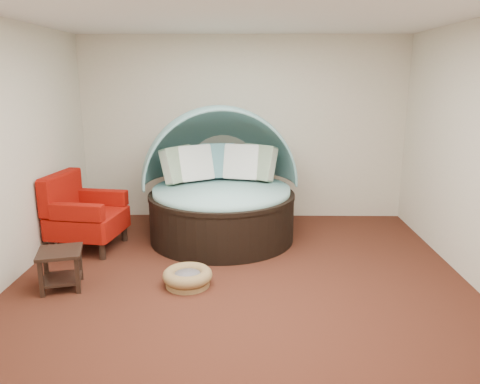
{
  "coord_description": "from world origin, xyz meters",
  "views": [
    {
      "loc": [
        0.07,
        -4.76,
        2.21
      ],
      "look_at": [
        -0.02,
        0.6,
        0.87
      ],
      "focal_mm": 35.0,
      "sensor_mm": 36.0,
      "label": 1
    }
  ],
  "objects_px": {
    "pet_basket": "(188,277)",
    "red_armchair": "(83,214)",
    "canopy_daybed": "(221,177)",
    "side_table": "(61,264)"
  },
  "relations": [
    {
      "from": "pet_basket",
      "to": "red_armchair",
      "type": "distance_m",
      "value": 1.9
    },
    {
      "from": "canopy_daybed",
      "to": "red_armchair",
      "type": "bearing_deg",
      "value": -172.83
    },
    {
      "from": "red_armchair",
      "to": "side_table",
      "type": "height_order",
      "value": "red_armchair"
    },
    {
      "from": "canopy_daybed",
      "to": "side_table",
      "type": "height_order",
      "value": "canopy_daybed"
    },
    {
      "from": "canopy_daybed",
      "to": "side_table",
      "type": "bearing_deg",
      "value": -142.22
    },
    {
      "from": "canopy_daybed",
      "to": "red_armchair",
      "type": "xyz_separation_m",
      "value": [
        -1.76,
        -0.51,
        -0.39
      ]
    },
    {
      "from": "pet_basket",
      "to": "side_table",
      "type": "relative_size",
      "value": 1.21
    },
    {
      "from": "pet_basket",
      "to": "side_table",
      "type": "xyz_separation_m",
      "value": [
        -1.33,
        -0.08,
        0.18
      ]
    },
    {
      "from": "pet_basket",
      "to": "side_table",
      "type": "bearing_deg",
      "value": -176.62
    },
    {
      "from": "canopy_daybed",
      "to": "side_table",
      "type": "xyz_separation_m",
      "value": [
        -1.6,
        -1.71,
        -0.57
      ]
    }
  ]
}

